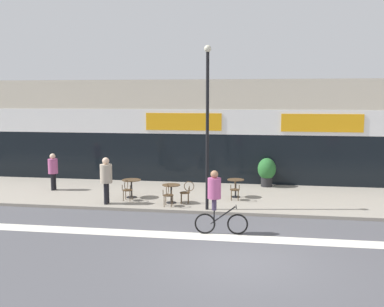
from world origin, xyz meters
name	(u,v)px	position (x,y,z in m)	size (l,w,h in m)	color
ground_plane	(240,260)	(0.00, 0.00, 0.00)	(120.00, 120.00, 0.00)	#4C4C51
sidewalk_slab	(248,198)	(0.00, 7.25, 0.06)	(40.00, 5.50, 0.12)	gray
storefront_facade	(252,131)	(0.00, 11.96, 2.57)	(40.00, 4.06, 5.17)	beige
bike_lane_stripe	(243,238)	(0.00, 1.86, 0.00)	(36.00, 0.70, 0.01)	silver
bistro_table_0	(131,185)	(-4.86, 6.27, 0.67)	(0.79, 0.79, 0.76)	black
bistro_table_1	(171,190)	(-3.01, 5.59, 0.65)	(0.72, 0.72, 0.74)	black
bistro_table_2	(236,184)	(-0.53, 7.02, 0.66)	(0.71, 0.71, 0.76)	black
cafe_chair_0_near	(127,188)	(-4.86, 5.64, 0.64)	(0.41, 0.58, 0.90)	#4C3823
cafe_chair_1_near	(168,194)	(-3.01, 4.96, 0.64)	(0.41, 0.58, 0.90)	#4C3823
cafe_chair_1_side	(187,191)	(-2.39, 5.60, 0.64)	(0.59, 0.44, 0.90)	#4C3823
cafe_chair_2_near	(235,188)	(-0.52, 6.39, 0.64)	(0.43, 0.59, 0.90)	#4C3823
planter_pot	(267,171)	(0.79, 9.53, 0.87)	(0.86, 0.86, 1.35)	#232326
lamp_post	(207,118)	(-1.47, 4.79, 3.57)	(0.26, 0.26, 6.08)	black
cyclist_0	(216,198)	(-0.87, 2.18, 1.19)	(1.70, 0.53, 2.06)	black
pedestrian_near_end	(53,168)	(-8.80, 7.20, 1.11)	(0.47, 0.47, 1.67)	black
pedestrian_far_end	(106,176)	(-5.52, 5.06, 1.22)	(0.51, 0.51, 1.86)	black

